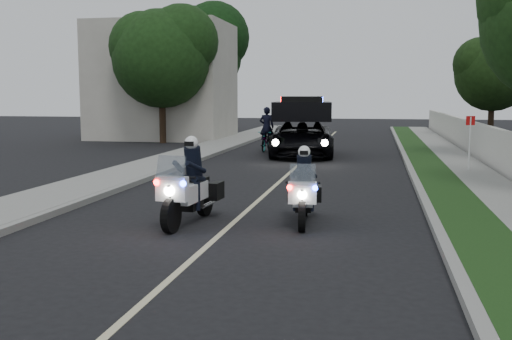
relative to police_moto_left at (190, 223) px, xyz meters
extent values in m
plane|color=black|center=(0.88, -2.52, 0.00)|extent=(120.00, 120.00, 0.00)
cube|color=gray|center=(4.98, 7.48, 0.07)|extent=(0.20, 60.00, 0.15)
cube|color=#193814|center=(5.68, 7.48, 0.08)|extent=(1.20, 60.00, 0.16)
cube|color=gray|center=(6.98, 7.48, 0.08)|extent=(1.40, 60.00, 0.16)
cube|color=gray|center=(-3.22, 7.48, 0.07)|extent=(0.20, 60.00, 0.15)
cube|color=gray|center=(-4.32, 7.48, 0.08)|extent=(2.00, 60.00, 0.16)
cube|color=#A8A396|center=(-9.12, 23.48, 3.50)|extent=(8.00, 6.00, 7.00)
cube|color=#BFB78C|center=(0.88, 7.48, 0.00)|extent=(0.12, 50.00, 0.01)
imported|color=black|center=(0.58, 14.39, 0.00)|extent=(3.23, 5.99, 2.80)
imported|color=black|center=(-1.35, 16.34, 0.00)|extent=(0.69, 1.84, 0.95)
imported|color=black|center=(-1.35, 16.34, 0.00)|extent=(0.69, 0.46, 1.91)
camera|label=1|loc=(3.77, -11.74, 2.66)|focal=42.06mm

